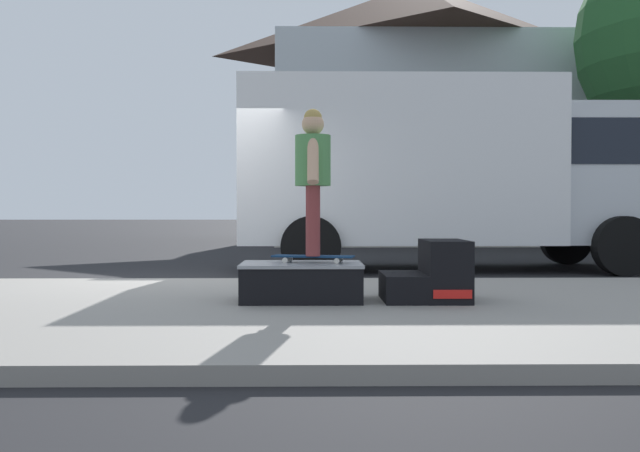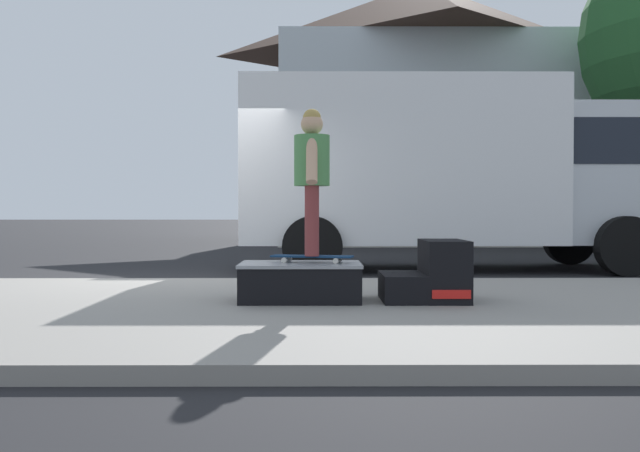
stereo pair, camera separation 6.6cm
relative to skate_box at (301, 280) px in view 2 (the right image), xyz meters
The scene contains 8 objects.
ground_plane 3.16m from the skate_box, 119.81° to the left, with size 140.00×140.00×0.00m, color black.
sidewalk_slab 1.61m from the skate_box, behind, with size 50.00×5.00×0.12m, color gray.
skate_box is the anchor object (origin of this frame).
kicker_ramp 1.24m from the skate_box, ahead, with size 0.80×0.75×0.58m.
skateboard 0.25m from the skate_box, 17.76° to the left, with size 0.80×0.36×0.07m.
skater_kid 1.06m from the skate_box, 17.76° to the left, with size 0.34×0.72×1.40m.
box_truck 5.68m from the skate_box, 63.47° to the left, with size 6.91×2.63×3.05m.
house_behind 16.93m from the skate_box, 77.29° to the left, with size 9.54×8.23×8.40m.
Camera 2 is at (1.71, -9.34, 0.97)m, focal length 39.09 mm.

